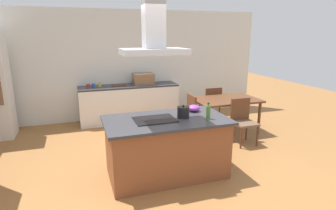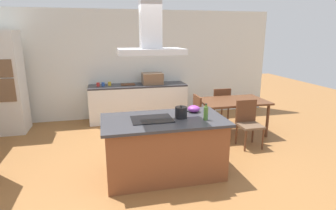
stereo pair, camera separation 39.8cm
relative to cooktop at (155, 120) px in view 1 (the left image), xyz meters
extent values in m
plane|color=#936033|center=(0.18, 1.50, -0.91)|extent=(16.00, 16.00, 0.00)
cube|color=silver|center=(0.18, 3.25, 0.44)|extent=(7.20, 0.10, 2.70)
cube|color=brown|center=(0.18, 0.00, -0.48)|extent=(1.74, 0.92, 0.86)
cube|color=#333338|center=(0.18, 0.00, -0.03)|extent=(1.84, 1.02, 0.04)
cube|color=black|center=(0.00, 0.00, 0.00)|extent=(0.60, 0.44, 0.01)
cylinder|color=black|center=(0.44, -0.02, 0.08)|extent=(0.18, 0.18, 0.17)
sphere|color=black|center=(0.44, -0.02, 0.18)|extent=(0.03, 0.03, 0.03)
cone|color=black|center=(0.55, -0.02, 0.09)|extent=(0.06, 0.03, 0.04)
cylinder|color=#47722D|center=(0.77, -0.20, 0.09)|extent=(0.07, 0.07, 0.20)
cylinder|color=#47722D|center=(0.77, -0.20, 0.21)|extent=(0.03, 0.03, 0.04)
cylinder|color=black|center=(0.77, -0.20, 0.24)|extent=(0.03, 0.03, 0.01)
ellipsoid|color=purple|center=(0.73, 0.24, 0.05)|extent=(0.20, 0.20, 0.11)
cube|color=silver|center=(0.16, 2.88, -0.48)|extent=(2.40, 0.62, 0.86)
cube|color=#333338|center=(0.16, 2.88, -0.03)|extent=(2.40, 0.62, 0.04)
cube|color=brown|center=(0.53, 2.88, 0.13)|extent=(0.50, 0.38, 0.28)
cylinder|color=red|center=(-0.79, 2.89, 0.04)|extent=(0.08, 0.08, 0.09)
cylinder|color=#2D56B2|center=(-0.68, 2.89, 0.04)|extent=(0.08, 0.08, 0.09)
cylinder|color=gold|center=(-0.52, 2.94, 0.04)|extent=(0.08, 0.08, 0.09)
cube|color=#59331E|center=(-0.08, 2.93, 0.00)|extent=(0.34, 0.24, 0.02)
cube|color=#59331E|center=(2.01, 1.40, -0.18)|extent=(1.40, 0.90, 0.04)
cylinder|color=#59331E|center=(1.39, 1.03, -0.55)|extent=(0.06, 0.06, 0.71)
cylinder|color=#59331E|center=(2.63, 1.03, -0.55)|extent=(0.06, 0.06, 0.71)
cylinder|color=#59331E|center=(1.39, 1.77, -0.55)|extent=(0.06, 0.06, 0.71)
cylinder|color=#59331E|center=(2.63, 1.77, -0.55)|extent=(0.06, 0.06, 0.71)
cube|color=brown|center=(1.01, 1.40, -0.48)|extent=(0.42, 0.42, 0.04)
cube|color=#59331E|center=(1.20, 1.40, -0.24)|extent=(0.04, 0.42, 0.44)
cylinder|color=#59331E|center=(0.83, 1.22, -0.70)|extent=(0.04, 0.04, 0.41)
cylinder|color=#59331E|center=(0.83, 1.58, -0.70)|extent=(0.04, 0.04, 0.41)
cylinder|color=#59331E|center=(1.19, 1.22, -0.70)|extent=(0.04, 0.04, 0.41)
cylinder|color=#59331E|center=(1.19, 1.58, -0.70)|extent=(0.04, 0.04, 0.41)
cube|color=brown|center=(2.01, 0.65, -0.48)|extent=(0.42, 0.42, 0.04)
cube|color=#59331E|center=(2.01, 0.84, -0.24)|extent=(0.42, 0.04, 0.44)
cylinder|color=#59331E|center=(2.19, 0.47, -0.70)|extent=(0.04, 0.04, 0.41)
cylinder|color=#59331E|center=(1.83, 0.47, -0.70)|extent=(0.04, 0.04, 0.41)
cylinder|color=#59331E|center=(2.19, 0.83, -0.70)|extent=(0.04, 0.04, 0.41)
cylinder|color=#59331E|center=(1.83, 0.83, -0.70)|extent=(0.04, 0.04, 0.41)
cube|color=brown|center=(2.01, 2.15, -0.48)|extent=(0.42, 0.42, 0.04)
cube|color=#59331E|center=(2.01, 1.96, -0.24)|extent=(0.42, 0.04, 0.44)
cylinder|color=#59331E|center=(1.83, 2.33, -0.70)|extent=(0.04, 0.04, 0.41)
cylinder|color=#59331E|center=(2.19, 2.33, -0.70)|extent=(0.04, 0.04, 0.41)
cylinder|color=#59331E|center=(1.83, 1.97, -0.70)|extent=(0.04, 0.04, 0.41)
cylinder|color=#59331E|center=(2.19, 1.97, -0.70)|extent=(0.04, 0.04, 0.41)
cube|color=#ADADB2|center=(0.00, 0.00, 0.98)|extent=(0.90, 0.55, 0.08)
cube|color=#ADADB2|center=(0.00, 0.00, 1.37)|extent=(0.28, 0.24, 0.70)
camera|label=1|loc=(-1.05, -3.70, 1.23)|focal=29.37mm
camera|label=2|loc=(-0.66, -3.81, 1.23)|focal=29.37mm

